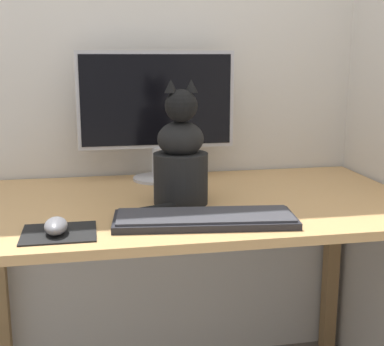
% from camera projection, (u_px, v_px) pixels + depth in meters
% --- Properties ---
extents(wall_back, '(7.00, 0.04, 2.50)m').
position_uv_depth(wall_back, '(170.00, 34.00, 1.89)').
color(wall_back, beige).
rests_on(wall_back, ground_plane).
extents(desk, '(1.34, 0.75, 0.75)m').
position_uv_depth(desk, '(192.00, 230.00, 1.62)').
color(desk, tan).
rests_on(desk, ground_plane).
extents(monitor, '(0.53, 0.17, 0.44)m').
position_uv_depth(monitor, '(157.00, 108.00, 1.81)').
color(monitor, '#B2B2B7').
rests_on(monitor, desk).
extents(keyboard, '(0.48, 0.21, 0.02)m').
position_uv_depth(keyboard, '(205.00, 219.00, 1.38)').
color(keyboard, black).
rests_on(keyboard, desk).
extents(mousepad_left, '(0.18, 0.16, 0.00)m').
position_uv_depth(mousepad_left, '(59.00, 233.00, 1.30)').
color(mousepad_left, black).
rests_on(mousepad_left, desk).
extents(computer_mouse_left, '(0.06, 0.10, 0.04)m').
position_uv_depth(computer_mouse_left, '(56.00, 226.00, 1.28)').
color(computer_mouse_left, slate).
rests_on(computer_mouse_left, mousepad_left).
extents(cat, '(0.22, 0.20, 0.36)m').
position_uv_depth(cat, '(181.00, 159.00, 1.54)').
color(cat, black).
rests_on(cat, desk).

